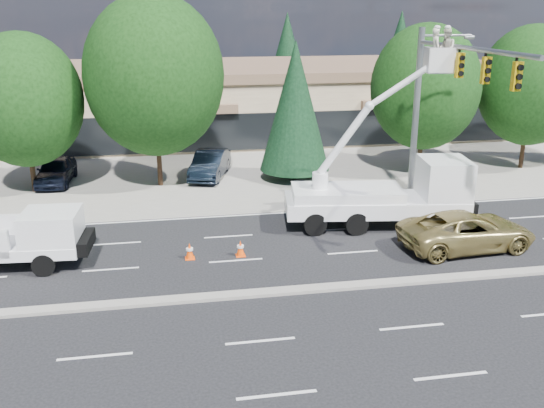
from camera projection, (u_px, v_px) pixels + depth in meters
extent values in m
plane|color=black|center=(246.00, 295.00, 21.87)|extent=(140.00, 140.00, 0.00)
cube|color=gray|center=(206.00, 162.00, 40.59)|extent=(140.00, 22.00, 0.01)
cube|color=gray|center=(246.00, 294.00, 21.85)|extent=(120.00, 0.55, 0.12)
cube|color=tan|center=(196.00, 103.00, 49.17)|extent=(50.00, 15.00, 5.00)
cube|color=brown|center=(194.00, 70.00, 48.35)|extent=(50.40, 15.40, 0.70)
cube|color=black|center=(203.00, 133.00, 42.42)|extent=(48.00, 0.12, 2.60)
cylinder|color=#332114|center=(32.00, 167.00, 33.80)|extent=(0.28, 0.28, 2.85)
ellipsoid|color=black|center=(24.00, 100.00, 32.65)|extent=(6.32, 6.32, 7.27)
cylinder|color=#332114|center=(159.00, 156.00, 34.87)|extent=(0.28, 0.28, 3.49)
ellipsoid|color=black|center=(154.00, 76.00, 33.45)|extent=(7.76, 7.76, 8.93)
cylinder|color=#332114|center=(294.00, 172.00, 36.62)|extent=(0.26, 0.26, 0.80)
cone|color=black|center=(295.00, 106.00, 35.38)|extent=(4.16, 4.16, 7.60)
cylinder|color=#332114|center=(420.00, 150.00, 37.63)|extent=(0.28, 0.28, 2.95)
ellipsoid|color=black|center=(425.00, 87.00, 36.43)|extent=(6.56, 6.56, 7.55)
cylinder|color=#332114|center=(523.00, 146.00, 38.80)|extent=(0.28, 0.28, 2.92)
ellipsoid|color=black|center=(531.00, 86.00, 37.62)|extent=(6.49, 6.49, 7.46)
cylinder|color=#332114|center=(1.00, 111.00, 58.05)|extent=(0.26, 0.26, 0.80)
cylinder|color=#332114|center=(149.00, 107.00, 60.39)|extent=(0.26, 0.26, 0.80)
cone|color=black|center=(146.00, 56.00, 58.85)|extent=(5.07, 5.07, 9.26)
cylinder|color=#332114|center=(287.00, 103.00, 62.73)|extent=(0.26, 0.26, 0.80)
cone|color=black|center=(287.00, 57.00, 61.27)|extent=(4.81, 4.81, 8.79)
cylinder|color=#332114|center=(397.00, 100.00, 64.74)|extent=(0.26, 0.26, 0.80)
cone|color=black|center=(400.00, 55.00, 63.26)|extent=(4.89, 4.89, 8.93)
cylinder|color=gray|center=(415.00, 119.00, 30.76)|extent=(0.32, 0.32, 9.00)
cylinder|color=gray|center=(471.00, 48.00, 24.90)|extent=(0.20, 10.00, 0.20)
cylinder|color=gray|center=(447.00, 35.00, 29.71)|extent=(2.60, 0.12, 0.12)
cube|color=gold|center=(438.00, 61.00, 27.94)|extent=(0.32, 0.22, 1.05)
cube|color=gold|center=(460.00, 65.00, 25.88)|extent=(0.32, 0.22, 1.05)
cube|color=gold|center=(486.00, 70.00, 23.82)|extent=(0.32, 0.22, 1.05)
cube|color=gold|center=(517.00, 76.00, 21.77)|extent=(0.32, 0.22, 1.05)
cube|color=white|center=(5.00, 247.00, 24.02)|extent=(6.07, 2.59, 0.44)
cube|color=white|center=(52.00, 229.00, 24.00)|extent=(2.32, 2.27, 1.48)
cube|color=black|center=(68.00, 224.00, 24.00)|extent=(0.21, 1.88, 0.99)
cube|color=white|center=(375.00, 205.00, 28.52)|extent=(8.73, 3.71, 0.74)
cube|color=white|center=(444.00, 181.00, 28.28)|extent=(2.45, 2.76, 2.11)
cube|color=black|center=(461.00, 178.00, 28.26)|extent=(0.38, 2.11, 1.27)
cube|color=white|center=(347.00, 193.00, 28.29)|extent=(5.37, 3.13, 0.53)
cylinder|color=white|center=(320.00, 181.00, 28.07)|extent=(0.74, 0.74, 0.85)
cube|color=white|center=(440.00, 59.00, 26.53)|extent=(1.29, 1.11, 1.14)
imported|color=beige|center=(435.00, 49.00, 26.39)|extent=(0.53, 0.72, 1.82)
imported|color=beige|center=(446.00, 49.00, 26.41)|extent=(0.81, 0.98, 1.82)
ellipsoid|color=white|center=(437.00, 27.00, 26.10)|extent=(0.27, 0.27, 0.19)
ellipsoid|color=white|center=(448.00, 27.00, 26.12)|extent=(0.27, 0.27, 0.19)
cube|color=#FF4908|center=(190.00, 258.00, 25.08)|extent=(0.40, 0.40, 0.03)
cone|color=#FF4908|center=(190.00, 251.00, 24.97)|extent=(0.36, 0.36, 0.70)
cylinder|color=white|center=(190.00, 249.00, 24.95)|extent=(0.29, 0.29, 0.10)
cube|color=#FF4908|center=(241.00, 255.00, 25.36)|extent=(0.40, 0.40, 0.03)
cone|color=#FF4908|center=(240.00, 248.00, 25.26)|extent=(0.36, 0.36, 0.70)
cylinder|color=white|center=(240.00, 246.00, 25.24)|extent=(0.29, 0.29, 0.10)
imported|color=#9D8A4C|center=(467.00, 231.00, 25.90)|extent=(6.00, 3.09, 1.62)
imported|color=black|center=(56.00, 170.00, 35.58)|extent=(2.11, 4.74, 1.58)
imported|color=black|center=(210.00, 164.00, 36.86)|extent=(3.06, 5.23, 1.63)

